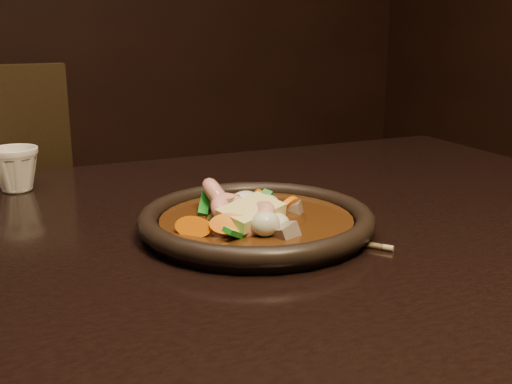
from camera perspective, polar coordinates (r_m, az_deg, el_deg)
name	(u,v)px	position (r m, az deg, el deg)	size (l,w,h in m)	color
table	(135,300)	(0.83, -10.71, -9.39)	(1.60, 0.90, 0.75)	black
plate	(256,221)	(0.82, 0.03, -2.64)	(0.30, 0.30, 0.03)	black
stirfry	(253,218)	(0.81, -0.27, -2.32)	(0.19, 0.18, 0.07)	#361B09
tea_cup	(15,168)	(1.08, -20.62, 2.03)	(0.08, 0.07, 0.08)	#EEE3CE
chopsticks	(295,233)	(0.81, 3.46, -3.65)	(0.17, 0.20, 0.01)	tan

